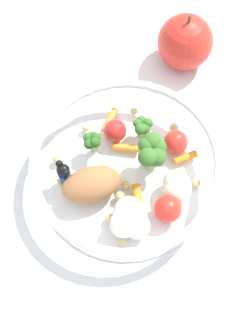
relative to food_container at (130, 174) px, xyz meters
The scene contains 3 objects.
ground_plane 0.03m from the food_container, 11.72° to the left, with size 2.40×2.40×0.00m, color white.
food_container is the anchor object (origin of this frame).
loose_apple 0.20m from the food_container, 47.76° to the left, with size 0.08×0.08×0.09m.
Camera 1 is at (-0.09, -0.19, 0.51)m, focal length 47.04 mm.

